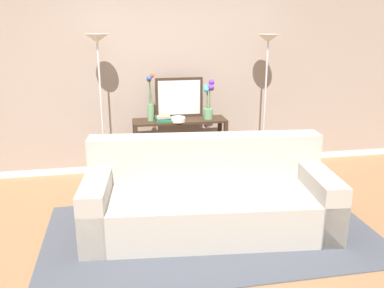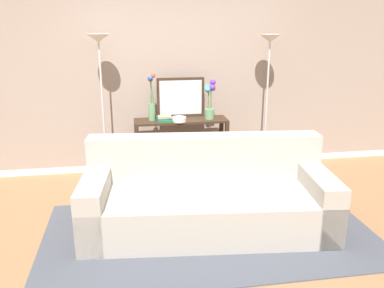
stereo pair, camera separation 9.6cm
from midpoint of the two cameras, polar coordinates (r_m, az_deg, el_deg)
ground_plane at (r=4.03m, az=-1.15°, el=-13.13°), size 16.00×16.00×0.02m
back_wall at (r=5.53m, az=-4.76°, el=10.82°), size 12.00×0.15×2.85m
area_rug at (r=4.08m, az=2.04°, el=-12.46°), size 3.21×1.74×0.01m
couch at (r=4.09m, az=1.67°, el=-7.66°), size 2.49×1.22×0.88m
console_table at (r=5.33m, az=-2.24°, el=0.92°), size 1.21×0.36×0.78m
floor_lamp_left at (r=5.05m, az=-13.55°, el=10.34°), size 0.28×0.28×1.86m
floor_lamp_right at (r=5.38m, az=10.00°, el=10.80°), size 0.28×0.28×1.85m
wall_mirror at (r=5.36m, az=-2.33°, el=6.56°), size 0.63×0.02×0.52m
vase_tall_flowers at (r=5.18m, az=-6.43°, el=6.03°), size 0.10×0.13×0.61m
vase_short_flowers at (r=5.25m, az=1.85°, el=6.18°), size 0.15×0.12×0.52m
fruit_bowl at (r=5.15m, az=-2.52°, el=3.50°), size 0.19×0.19×0.06m
book_stack at (r=5.15m, az=-4.51°, el=3.52°), size 0.22×0.16×0.07m
book_row_under_console at (r=5.44m, az=-6.16°, el=-4.14°), size 0.24×0.18×0.13m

